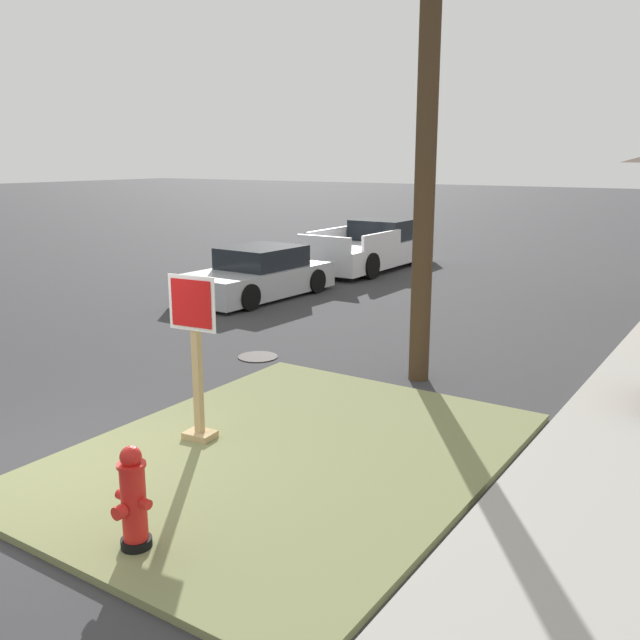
% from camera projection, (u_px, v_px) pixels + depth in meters
% --- Properties ---
extents(ground_plane, '(160.00, 160.00, 0.00)m').
position_uv_depth(ground_plane, '(44.00, 469.00, 7.83)').
color(ground_plane, '#333335').
extents(grass_corner_patch, '(4.46, 5.76, 0.08)m').
position_uv_depth(grass_corner_patch, '(287.00, 455.00, 8.10)').
color(grass_corner_patch, olive).
rests_on(grass_corner_patch, ground).
extents(fire_hydrant, '(0.38, 0.34, 0.95)m').
position_uv_depth(fire_hydrant, '(133.00, 500.00, 6.01)').
color(fire_hydrant, black).
rests_on(fire_hydrant, grass_corner_patch).
extents(stop_sign, '(0.65, 0.32, 2.02)m').
position_uv_depth(stop_sign, '(196.00, 364.00, 8.26)').
color(stop_sign, tan).
rests_on(stop_sign, grass_corner_patch).
extents(manhole_cover, '(0.70, 0.70, 0.02)m').
position_uv_depth(manhole_cover, '(258.00, 357.00, 12.18)').
color(manhole_cover, black).
rests_on(manhole_cover, ground).
extents(parked_sedan_silver, '(2.10, 4.27, 1.25)m').
position_uv_depth(parked_sedan_silver, '(258.00, 275.00, 17.34)').
color(parked_sedan_silver, '#ADB2B7').
rests_on(parked_sedan_silver, ground).
extents(pickup_truck_white, '(2.12, 5.42, 1.48)m').
position_uv_depth(pickup_truck_white, '(371.00, 249.00, 21.77)').
color(pickup_truck_white, silver).
rests_on(pickup_truck_white, ground).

